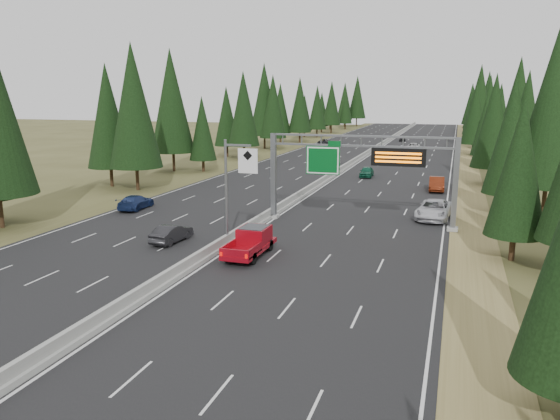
{
  "coord_description": "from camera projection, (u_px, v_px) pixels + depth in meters",
  "views": [
    {
      "loc": [
        16.1,
        -11.74,
        11.26
      ],
      "look_at": [
        5.82,
        20.0,
        4.2
      ],
      "focal_mm": 35.0,
      "sensor_mm": 36.0,
      "label": 1
    }
  ],
  "objects": [
    {
      "name": "car_ahead_dkred",
      "position": [
        437.0,
        184.0,
        64.71
      ],
      "size": [
        1.93,
        5.03,
        1.63
      ],
      "primitive_type": "imported",
      "rotation": [
        0.0,
        0.0,
        0.04
      ],
      "color": "#64210E",
      "rests_on": "road"
    },
    {
      "name": "tree_row_left",
      "position": [
        202.0,
        109.0,
        84.66
      ],
      "size": [
        11.41,
        241.3,
        18.36
      ],
      "color": "black",
      "rests_on": "ground"
    },
    {
      "name": "median_barrier",
      "position": [
        356.0,
        160.0,
        92.49
      ],
      "size": [
        0.7,
        260.0,
        0.85
      ],
      "color": "gray",
      "rests_on": "road"
    },
    {
      "name": "car_ahead_white",
      "position": [
        413.0,
        147.0,
        112.24
      ],
      "size": [
        2.63,
        5.27,
        1.43
      ],
      "primitive_type": "imported",
      "rotation": [
        0.0,
        0.0,
        -0.05
      ],
      "color": "silver",
      "rests_on": "road"
    },
    {
      "name": "shoulder_left",
      "position": [
        258.0,
        159.0,
        97.93
      ],
      "size": [
        3.6,
        260.0,
        0.06
      ],
      "primitive_type": "cube",
      "color": "#43431F",
      "rests_on": "ground"
    },
    {
      "name": "silver_minivan",
      "position": [
        434.0,
        210.0,
        50.02
      ],
      "size": [
        3.47,
        6.45,
        1.72
      ],
      "primitive_type": "imported",
      "rotation": [
        0.0,
        0.0,
        -0.1
      ],
      "color": "silver",
      "rests_on": "road"
    },
    {
      "name": "shoulder_right",
      "position": [
        467.0,
        166.0,
        87.2
      ],
      "size": [
        3.6,
        260.0,
        0.06
      ],
      "primitive_type": "cube",
      "color": "olive",
      "rests_on": "ground"
    },
    {
      "name": "car_onc_white",
      "position": [
        333.0,
        160.0,
        89.44
      ],
      "size": [
        1.84,
        4.31,
        1.45
      ],
      "primitive_type": "imported",
      "rotation": [
        0.0,
        0.0,
        3.11
      ],
      "color": "silver",
      "rests_on": "road"
    },
    {
      "name": "car_ahead_dkgrey",
      "position": [
        397.0,
        158.0,
        92.43
      ],
      "size": [
        2.13,
        4.61,
        1.3
      ],
      "primitive_type": "imported",
      "rotation": [
        0.0,
        0.0,
        -0.07
      ],
      "color": "black",
      "rests_on": "road"
    },
    {
      "name": "road",
      "position": [
        356.0,
        162.0,
        92.57
      ],
      "size": [
        32.0,
        260.0,
        0.08
      ],
      "primitive_type": "cube",
      "color": "black",
      "rests_on": "ground"
    },
    {
      "name": "car_onc_blue",
      "position": [
        136.0,
        202.0,
        54.36
      ],
      "size": [
        2.34,
        5.02,
        1.42
      ],
      "primitive_type": "imported",
      "rotation": [
        0.0,
        0.0,
        3.21
      ],
      "color": "navy",
      "rests_on": "road"
    },
    {
      "name": "red_pickup",
      "position": [
        252.0,
        240.0,
        38.81
      ],
      "size": [
        2.11,
        5.89,
        1.92
      ],
      "color": "black",
      "rests_on": "road"
    },
    {
      "name": "tree_row_right",
      "position": [
        504.0,
        113.0,
        77.51
      ],
      "size": [
        11.18,
        239.24,
        18.44
      ],
      "color": "black",
      "rests_on": "ground"
    },
    {
      "name": "car_ahead_far",
      "position": [
        402.0,
        139.0,
        133.94
      ],
      "size": [
        1.85,
        3.88,
        1.28
      ],
      "primitive_type": "imported",
      "rotation": [
        0.0,
        0.0,
        0.09
      ],
      "color": "black",
      "rests_on": "road"
    },
    {
      "name": "sign_gantry",
      "position": [
        368.0,
        166.0,
        46.8
      ],
      "size": [
        16.75,
        0.98,
        7.8
      ],
      "color": "slate",
      "rests_on": "road"
    },
    {
      "name": "hov_sign_pole",
      "position": [
        233.0,
        185.0,
        40.2
      ],
      "size": [
        2.8,
        0.5,
        8.0
      ],
      "color": "slate",
      "rests_on": "road"
    },
    {
      "name": "car_onc_far",
      "position": [
        324.0,
        142.0,
        123.02
      ],
      "size": [
        2.82,
        5.51,
        1.49
      ],
      "primitive_type": "imported",
      "rotation": [
        0.0,
        0.0,
        3.21
      ],
      "color": "black",
      "rests_on": "road"
    },
    {
      "name": "car_ahead_green",
      "position": [
        367.0,
        172.0,
        75.69
      ],
      "size": [
        1.83,
        4.25,
        1.43
      ],
      "primitive_type": "imported",
      "rotation": [
        0.0,
        0.0,
        0.04
      ],
      "color": "#13543A",
      "rests_on": "road"
    },
    {
      "name": "car_onc_near",
      "position": [
        172.0,
        233.0,
        42.13
      ],
      "size": [
        1.73,
        4.27,
        1.38
      ],
      "primitive_type": "imported",
      "rotation": [
        0.0,
        0.0,
        3.08
      ],
      "color": "black",
      "rests_on": "road"
    }
  ]
}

